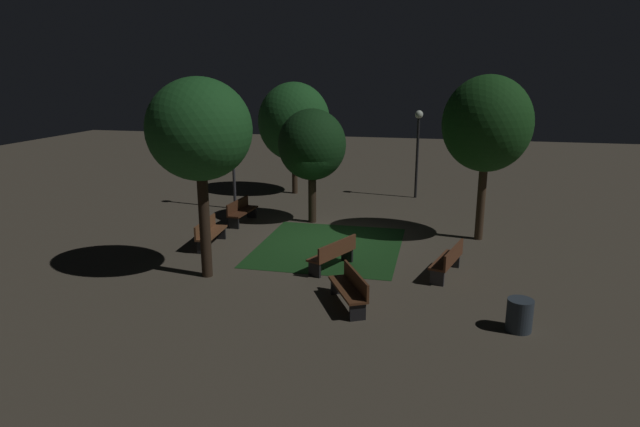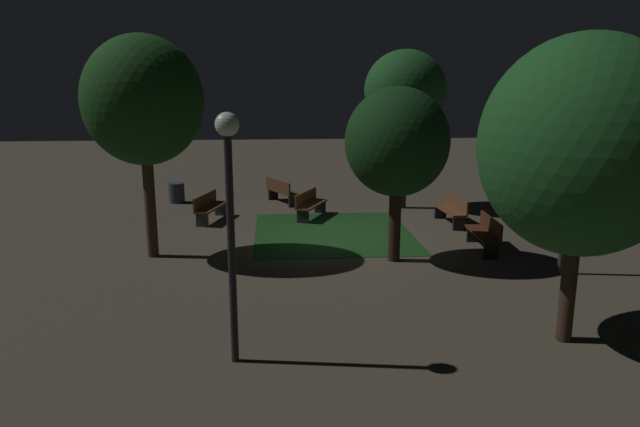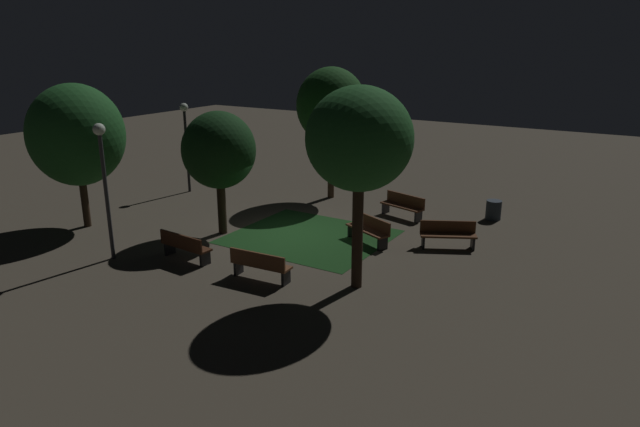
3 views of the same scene
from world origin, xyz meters
TOP-DOWN VIEW (x-y plane):
  - ground_plane at (0.00, 0.00)m, footprint 60.00×60.00m
  - grass_lawn at (0.66, 0.06)m, footprint 5.16×4.60m
  - bench_path_side at (-1.45, -3.78)m, footprint 1.83×0.61m
  - bench_front_right at (1.45, -3.78)m, footprint 1.83×0.60m
  - bench_near_trees at (2.50, 3.86)m, footprint 1.86×0.95m
  - bench_front_left at (2.67, 0.62)m, footprint 1.84×1.19m
  - bench_by_lamp at (5.09, 1.52)m, footprint 1.82×1.25m
  - tree_tall_center at (3.97, -2.74)m, footprint 2.79×2.79m
  - tree_near_wall at (-6.91, -3.17)m, footprint 3.30×3.30m
  - tree_right_canopy at (-2.17, -1.18)m, footprint 2.51×2.51m
  - tree_lawn_side at (-1.31, 4.90)m, footprint 2.90×2.90m
  - lamp_post_near_wall at (-7.23, 2.44)m, footprint 0.36×0.36m
  - lamp_post_plaza_east at (-3.48, -4.83)m, footprint 0.36×0.36m
  - trash_bin at (5.54, 5.39)m, footprint 0.57×0.57m

SIDE VIEW (x-z plane):
  - ground_plane at x=0.00m, z-range 0.00..0.00m
  - grass_lawn at x=0.66m, z-range 0.00..0.01m
  - trash_bin at x=5.54m, z-range 0.00..0.73m
  - bench_path_side at x=-1.45m, z-range 0.04..0.92m
  - bench_front_right at x=1.45m, z-range 0.04..0.92m
  - bench_near_trees at x=2.50m, z-range 0.04..0.92m
  - bench_front_left at x=2.67m, z-range 0.04..0.92m
  - bench_by_lamp at x=5.09m, z-range 0.04..0.92m
  - lamp_post_near_wall at x=-7.23m, z-range 0.76..4.69m
  - lamp_post_plaza_east at x=-3.48m, z-range 0.79..5.00m
  - tree_right_canopy at x=-2.17m, z-range 0.80..5.08m
  - tree_near_wall at x=-6.91m, z-range 0.77..5.90m
  - tree_lawn_side at x=-1.31m, z-range 1.16..6.66m
  - tree_tall_center at x=3.97m, z-range 1.34..6.81m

